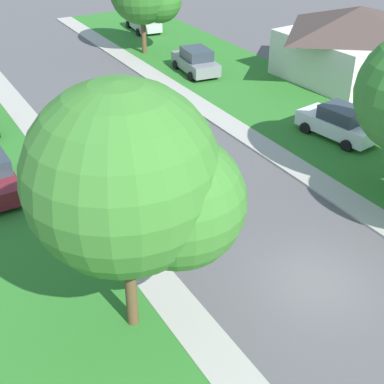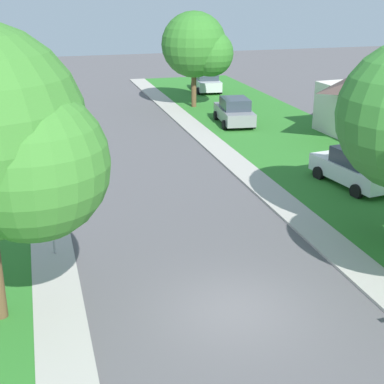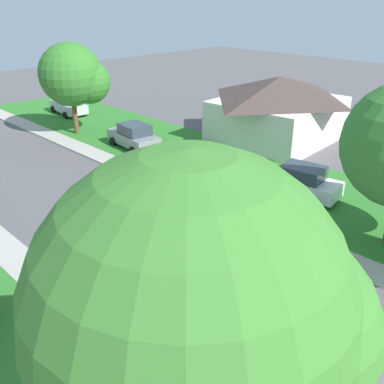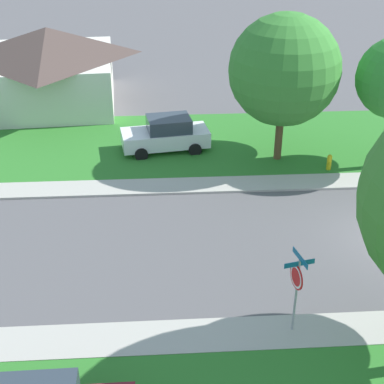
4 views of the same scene
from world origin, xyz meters
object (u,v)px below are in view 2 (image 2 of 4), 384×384
car_silver_far_down_street (206,81)px  car_white_kerbside_mid (355,168)px  stop_sign_far_corner (50,203)px  car_grey_near_corner (234,112)px  tree_across_left (198,47)px

car_silver_far_down_street → car_white_kerbside_mid: bearing=-91.1°
stop_sign_far_corner → car_silver_far_down_street: (13.75, 27.46, -1.01)m
stop_sign_far_corner → car_grey_near_corner: stop_sign_far_corner is taller
car_silver_far_down_street → tree_across_left: 7.28m
car_silver_far_down_street → car_white_kerbside_mid: same height
car_silver_far_down_street → tree_across_left: tree_across_left is taller
car_silver_far_down_street → tree_across_left: size_ratio=0.66×
stop_sign_far_corner → tree_across_left: size_ratio=0.41×
stop_sign_far_corner → car_white_kerbside_mid: size_ratio=0.61×
stop_sign_far_corner → car_grey_near_corner: 19.96m
car_silver_far_down_street → car_white_kerbside_mid: (-0.47, -24.04, 0.00)m
car_grey_near_corner → tree_across_left: bearing=97.6°
stop_sign_far_corner → tree_across_left: (11.29, 21.54, 2.45)m
car_white_kerbside_mid → car_grey_near_corner: bearing=95.6°
car_silver_far_down_street → tree_across_left: bearing=-112.5°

